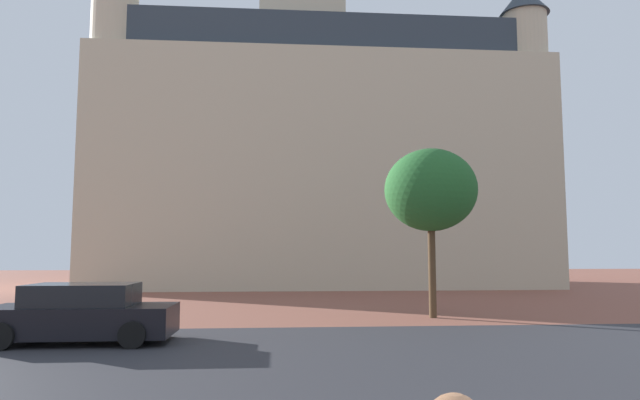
# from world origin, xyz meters

# --- Properties ---
(ground_plane) EXTENTS (120.00, 120.00, 0.00)m
(ground_plane) POSITION_xyz_m (0.00, 10.00, 0.00)
(ground_plane) COLOR brown
(street_asphalt_strip) EXTENTS (120.00, 8.57, 0.00)m
(street_asphalt_strip) POSITION_xyz_m (0.00, 9.68, 0.00)
(street_asphalt_strip) COLOR #2D2D33
(street_asphalt_strip) RESTS_ON ground_plane
(landmark_building) EXTENTS (29.63, 13.03, 34.15)m
(landmark_building) POSITION_xyz_m (1.37, 35.59, 9.75)
(landmark_building) COLOR beige
(landmark_building) RESTS_ON ground_plane
(car_black) EXTENTS (4.52, 2.12, 1.47)m
(car_black) POSITION_xyz_m (-6.32, 11.56, 0.70)
(car_black) COLOR black
(car_black) RESTS_ON ground_plane
(tree_curb_far) EXTENTS (3.26, 3.26, 5.94)m
(tree_curb_far) POSITION_xyz_m (3.98, 16.07, 4.45)
(tree_curb_far) COLOR #4C3823
(tree_curb_far) RESTS_ON ground_plane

